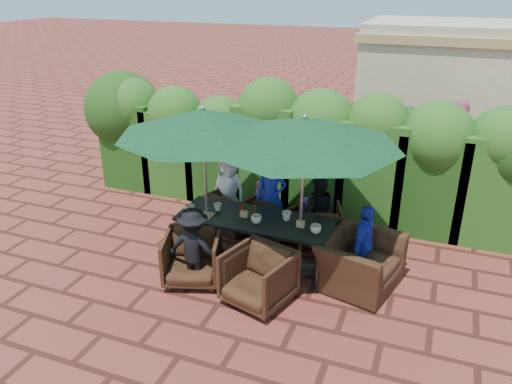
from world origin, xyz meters
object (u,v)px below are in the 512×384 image
(umbrella_left, at_px, (203,122))
(chair_far_right, at_px, (319,223))
(chair_far_mid, at_px, (279,215))
(chair_near_right, at_px, (258,275))
(dining_table, at_px, (255,222))
(umbrella_right, at_px, (304,132))
(chair_end_right, at_px, (360,255))
(chair_near_left, at_px, (192,256))
(chair_far_left, at_px, (234,208))

(umbrella_left, relative_size, chair_far_right, 3.54)
(chair_far_mid, distance_m, chair_near_right, 2.05)
(dining_table, relative_size, umbrella_right, 0.87)
(dining_table, distance_m, chair_near_right, 1.13)
(chair_far_right, relative_size, chair_end_right, 0.64)
(dining_table, xyz_separation_m, chair_near_right, (0.44, -1.01, -0.25))
(dining_table, relative_size, chair_far_right, 3.28)
(umbrella_left, distance_m, chair_far_right, 2.64)
(umbrella_left, distance_m, umbrella_right, 1.52)
(umbrella_right, relative_size, chair_near_left, 3.34)
(chair_far_left, height_order, chair_end_right, chair_end_right)
(umbrella_left, relative_size, umbrella_right, 0.94)
(umbrella_right, relative_size, chair_near_right, 3.23)
(umbrella_left, height_order, chair_near_left, umbrella_left)
(chair_near_right, height_order, chair_end_right, chair_end_right)
(chair_far_right, bearing_deg, chair_far_left, -16.80)
(umbrella_left, relative_size, chair_near_right, 3.04)
(dining_table, height_order, chair_far_mid, dining_table)
(chair_far_mid, xyz_separation_m, chair_end_right, (1.61, -1.09, 0.14))
(umbrella_right, height_order, chair_far_mid, umbrella_right)
(umbrella_left, xyz_separation_m, chair_far_mid, (0.84, 1.08, -1.85))
(umbrella_left, xyz_separation_m, chair_near_right, (1.23, -0.93, -1.79))
(chair_far_mid, distance_m, chair_end_right, 1.95)
(chair_near_left, xyz_separation_m, chair_end_right, (2.32, 0.77, 0.09))
(chair_far_mid, xyz_separation_m, chair_near_left, (-0.71, -1.85, 0.05))
(chair_near_right, xyz_separation_m, chair_end_right, (1.22, 0.92, 0.08))
(chair_near_left, bearing_deg, umbrella_left, 81.05)
(umbrella_left, bearing_deg, chair_near_right, -37.13)
(chair_far_right, bearing_deg, umbrella_left, 14.78)
(umbrella_left, bearing_deg, dining_table, 5.61)
(umbrella_right, xyz_separation_m, chair_near_right, (-0.29, -1.00, -1.79))
(umbrella_right, bearing_deg, chair_far_left, 148.50)
(chair_far_mid, bearing_deg, umbrella_left, 75.20)
(umbrella_left, bearing_deg, chair_far_left, 88.40)
(chair_near_left, bearing_deg, chair_end_right, -0.20)
(dining_table, distance_m, chair_near_left, 1.11)
(chair_far_mid, relative_size, chair_end_right, 0.64)
(chair_far_mid, height_order, chair_near_left, chair_near_left)
(dining_table, height_order, umbrella_right, umbrella_right)
(dining_table, bearing_deg, chair_far_right, 50.01)
(chair_end_right, bearing_deg, chair_far_right, 54.05)
(chair_far_mid, bearing_deg, chair_end_right, 169.05)
(chair_far_right, xyz_separation_m, chair_end_right, (0.87, -1.03, 0.14))
(chair_far_left, distance_m, chair_near_right, 2.26)
(umbrella_left, xyz_separation_m, umbrella_right, (1.52, 0.07, 0.00))
(dining_table, relative_size, chair_end_right, 2.09)
(chair_end_right, bearing_deg, umbrella_left, 103.69)
(dining_table, relative_size, chair_near_right, 2.82)
(umbrella_left, height_order, chair_near_right, umbrella_left)
(chair_far_right, xyz_separation_m, chair_near_left, (-1.45, -1.80, 0.05))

